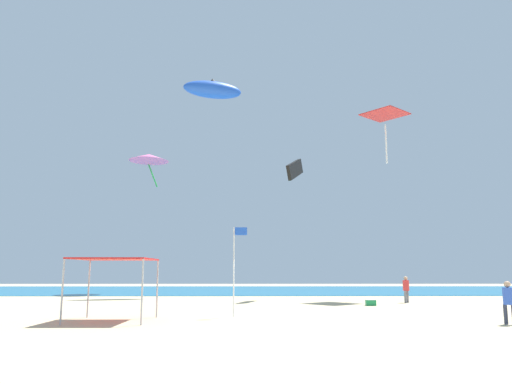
{
  "coord_description": "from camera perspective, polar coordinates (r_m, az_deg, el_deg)",
  "views": [
    {
      "loc": [
        -0.56,
        -21.32,
        1.98
      ],
      "look_at": [
        -0.2,
        13.59,
        7.66
      ],
      "focal_mm": 34.14,
      "sensor_mm": 36.0,
      "label": 1
    }
  ],
  "objects": [
    {
      "name": "person_leftmost",
      "position": [
        32.73,
        17.17,
        -10.61
      ],
      "size": [
        0.39,
        0.39,
        1.64
      ],
      "rotation": [
        0.0,
        0.0,
        0.8
      ],
      "color": "slate",
      "rests_on": "ground"
    },
    {
      "name": "kite_inflatable_blue",
      "position": [
        43.71,
        -5.11,
        11.86
      ],
      "size": [
        5.45,
        3.21,
        2.05
      ],
      "rotation": [
        0.0,
        0.0,
        3.43
      ],
      "color": "blue"
    },
    {
      "name": "kite_diamond_red",
      "position": [
        38.12,
        14.87,
        8.5
      ],
      "size": [
        3.93,
        3.93,
        3.8
      ],
      "rotation": [
        0.0,
        0.0,
        2.28
      ],
      "color": "red"
    },
    {
      "name": "cooler_box",
      "position": [
        29.51,
        13.3,
        -12.5
      ],
      "size": [
        0.57,
        0.37,
        0.35
      ],
      "color": "#1E8C4C",
      "rests_on": "ground"
    },
    {
      "name": "kite_parafoil_black",
      "position": [
        35.9,
        4.58,
        2.63
      ],
      "size": [
        1.59,
        3.53,
        2.25
      ],
      "rotation": [
        0.0,
        0.0,
        4.35
      ],
      "color": "black"
    },
    {
      "name": "ground",
      "position": [
        21.42,
        0.94,
        -14.67
      ],
      "size": [
        110.0,
        110.0,
        0.1
      ],
      "primitive_type": "cube",
      "color": "#D1BA8C"
    },
    {
      "name": "person_near_tent",
      "position": [
        20.96,
        27.46,
        -11.06
      ],
      "size": [
        0.38,
        0.38,
        1.6
      ],
      "rotation": [
        0.0,
        0.0,
        5.45
      ],
      "color": "#33384C",
      "rests_on": "ground"
    },
    {
      "name": "canopy_tent",
      "position": [
        20.78,
        -16.23,
        -7.82
      ],
      "size": [
        3.04,
        3.04,
        2.49
      ],
      "color": "#B2B2B7",
      "rests_on": "ground"
    },
    {
      "name": "ocean_strip",
      "position": [
        51.61,
        0.04,
        -11.41
      ],
      "size": [
        110.0,
        24.66,
        0.03
      ],
      "primitive_type": "cube",
      "color": "#1E6B93",
      "rests_on": "ground"
    },
    {
      "name": "kite_delta_pink",
      "position": [
        47.08,
        -12.43,
        3.95
      ],
      "size": [
        3.71,
        3.7,
        2.91
      ],
      "rotation": [
        0.0,
        0.0,
        4.71
      ],
      "color": "pink"
    },
    {
      "name": "banner_flag",
      "position": [
        21.72,
        -2.44,
        -8.29
      ],
      "size": [
        0.61,
        0.06,
        3.91
      ],
      "color": "silver",
      "rests_on": "ground"
    }
  ]
}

